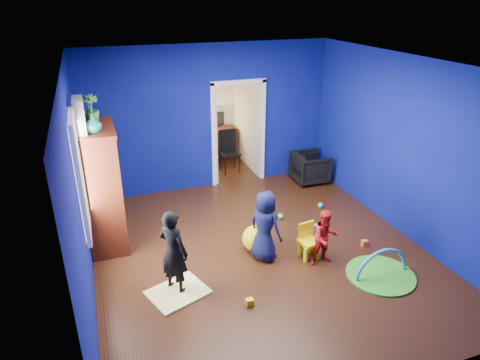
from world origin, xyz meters
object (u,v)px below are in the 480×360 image
object	(u,v)px
toddler_red	(325,237)
vase	(93,124)
study_desk	(218,143)
armchair	(310,168)
hopper_ball	(255,238)
kid_chair	(309,243)
child_navy	(265,226)
crt_tv	(104,185)
tv_armoire	(102,187)
folding_chair	(230,153)
child_black	(174,252)
play_mat	(380,275)

from	to	relation	value
toddler_red	vase	size ratio (longest dim) A/B	3.54
study_desk	armchair	bearing A→B (deg)	-55.02
hopper_ball	kid_chair	world-z (taller)	kid_chair
child_navy	kid_chair	size ratio (longest dim) A/B	2.24
vase	crt_tv	world-z (taller)	vase
tv_armoire	folding_chair	distance (m)	3.58
study_desk	child_black	bearing A→B (deg)	-113.31
child_navy	folding_chair	bearing A→B (deg)	-40.56
vase	toddler_red	bearing A→B (deg)	-24.94
folding_chair	tv_armoire	bearing A→B (deg)	-142.55
toddler_red	vase	distance (m)	3.72
tv_armoire	study_desk	xyz separation A→B (m)	(2.81, 3.11, -0.60)
child_navy	hopper_ball	world-z (taller)	child_navy
crt_tv	play_mat	xyz separation A→B (m)	(3.59, -2.28, -1.01)
armchair	crt_tv	bearing A→B (deg)	105.87
child_black	child_navy	xyz separation A→B (m)	(1.44, 0.30, -0.05)
crt_tv	folding_chair	world-z (taller)	crt_tv
child_navy	toddler_red	xyz separation A→B (m)	(0.80, -0.41, -0.12)
toddler_red	study_desk	world-z (taller)	toddler_red
child_navy	tv_armoire	xyz separation A→B (m)	(-2.22, 1.29, 0.42)
kid_chair	tv_armoire	bearing A→B (deg)	142.04
tv_armoire	hopper_ball	distance (m)	2.53
crt_tv	hopper_ball	bearing A→B (deg)	-26.08
kid_chair	folding_chair	world-z (taller)	folding_chair
child_navy	crt_tv	world-z (taller)	crt_tv
armchair	vase	size ratio (longest dim) A/B	2.87
tv_armoire	study_desk	size ratio (longest dim) A/B	2.23
hopper_ball	child_navy	bearing A→B (deg)	-78.69
hopper_ball	folding_chair	bearing A→B (deg)	78.66
child_navy	folding_chair	world-z (taller)	child_navy
crt_tv	child_black	bearing A→B (deg)	-64.95
child_navy	toddler_red	distance (m)	0.91
toddler_red	kid_chair	world-z (taller)	toddler_red
play_mat	child_black	bearing A→B (deg)	166.36
armchair	play_mat	xyz separation A→B (m)	(-0.62, -3.34, -0.31)
toddler_red	hopper_ball	world-z (taller)	toddler_red
child_navy	play_mat	size ratio (longest dim) A/B	1.14
study_desk	hopper_ball	bearing A→B (deg)	-98.77
crt_tv	folding_chair	bearing A→B (deg)	37.85
tv_armoire	kid_chair	size ratio (longest dim) A/B	3.92
toddler_red	kid_chair	bearing A→B (deg)	129.27
armchair	study_desk	distance (m)	2.51
crt_tv	folding_chair	distance (m)	3.55
tv_armoire	hopper_ball	bearing A→B (deg)	-25.67
kid_chair	study_desk	distance (m)	4.62
armchair	vase	bearing A→B (deg)	109.49
hopper_ball	kid_chair	bearing A→B (deg)	-33.37
child_black	toddler_red	bearing A→B (deg)	-130.70
toddler_red	vase	xyz separation A→B (m)	(-3.02, 1.41, 1.65)
armchair	toddler_red	bearing A→B (deg)	157.81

